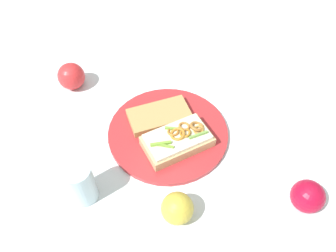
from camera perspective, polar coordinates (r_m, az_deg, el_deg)
The scene contains 8 objects.
ground_plane at distance 0.87m, azimuth 0.00°, elevation -1.37°, with size 2.00×2.00×0.00m, color silver.
plate at distance 0.86m, azimuth 0.00°, elevation -1.11°, with size 0.31×0.31×0.01m, color #B32D31.
sandwich at distance 0.81m, azimuth 1.72°, elevation -2.40°, with size 0.19×0.15×0.05m.
bread_slice_side at distance 0.88m, azimuth -1.51°, elevation 1.83°, with size 0.16×0.09×0.02m, color tan.
apple_0 at distance 0.79m, azimuth 23.06°, elevation -11.15°, with size 0.07×0.07×0.07m, color #AF0D2A.
apple_1 at distance 1.00m, azimuth -16.43°, elevation 8.29°, with size 0.08×0.08×0.08m, color red.
apple_2 at distance 0.72m, azimuth 1.62°, elevation -14.09°, with size 0.07×0.07×0.07m, color gold.
drinking_glass at distance 0.75m, azimuth -14.92°, elevation -9.58°, with size 0.06×0.06×0.11m, color silver.
Camera 1 is at (-0.39, -0.36, 0.68)m, focal length 35.14 mm.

